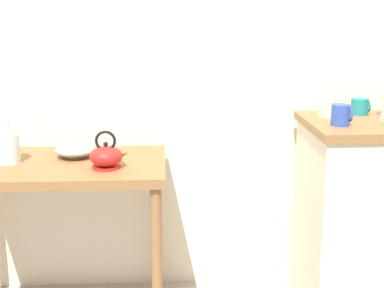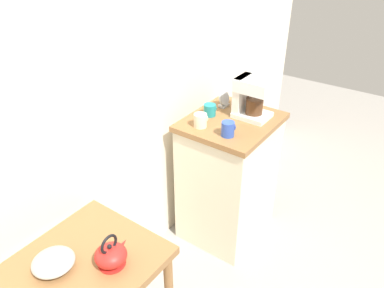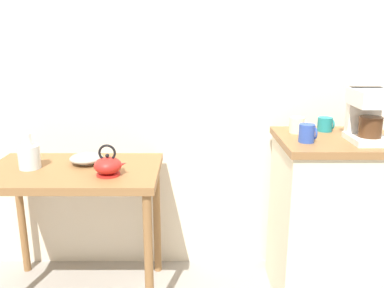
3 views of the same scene
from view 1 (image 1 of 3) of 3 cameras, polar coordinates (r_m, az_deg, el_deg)
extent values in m
cube|color=beige|center=(2.79, 4.88, 13.50)|extent=(4.40, 0.10, 2.80)
cube|color=olive|center=(2.51, -13.10, -2.21)|extent=(0.90, 0.56, 0.04)
cylinder|color=olive|center=(2.38, -3.56, -12.53)|extent=(0.04, 0.04, 0.72)
cylinder|color=olive|center=(2.82, -3.50, -8.19)|extent=(0.04, 0.04, 0.72)
cube|color=beige|center=(2.74, 17.43, -7.62)|extent=(0.59, 0.50, 0.88)
cube|color=olive|center=(2.61, 18.15, 1.84)|extent=(0.62, 0.53, 0.04)
cylinder|color=#9E998C|center=(2.56, -11.65, -1.22)|extent=(0.08, 0.08, 0.01)
ellipsoid|color=#9E998C|center=(2.56, -11.68, -0.61)|extent=(0.18, 0.18, 0.05)
cylinder|color=red|center=(2.37, -8.62, -2.30)|extent=(0.12, 0.12, 0.01)
ellipsoid|color=red|center=(2.36, -8.66, -1.22)|extent=(0.14, 0.14, 0.08)
cone|color=red|center=(2.35, -7.08, -1.11)|extent=(0.07, 0.03, 0.05)
sphere|color=black|center=(2.34, -8.70, -0.02)|extent=(0.02, 0.02, 0.02)
torus|color=black|center=(2.34, -8.71, 0.32)|extent=(0.09, 0.01, 0.09)
cylinder|color=silver|center=(2.54, -18.16, -0.45)|extent=(0.11, 0.11, 0.12)
cylinder|color=silver|center=(2.52, -18.32, 1.62)|extent=(0.04, 0.04, 0.07)
cylinder|color=beige|center=(2.64, 13.46, 3.61)|extent=(0.08, 0.08, 0.08)
torus|color=beige|center=(2.65, 14.34, 3.60)|extent=(0.01, 0.06, 0.06)
cylinder|color=teal|center=(2.73, 16.53, 3.64)|extent=(0.08, 0.08, 0.08)
torus|color=teal|center=(2.74, 17.35, 3.63)|extent=(0.01, 0.05, 0.05)
cylinder|color=#2D4CAD|center=(2.45, 14.72, 2.85)|extent=(0.08, 0.08, 0.09)
torus|color=#2D4CAD|center=(2.47, 15.61, 2.85)|extent=(0.01, 0.06, 0.06)
camera|label=2|loc=(1.74, -41.60, 30.61)|focal=34.87mm
camera|label=3|loc=(0.41, 24.81, 16.20)|focal=37.89mm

